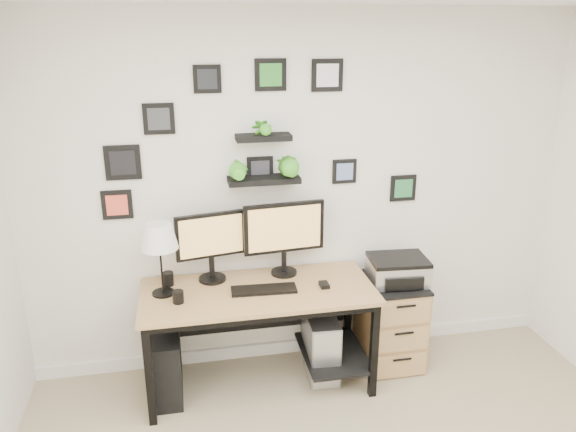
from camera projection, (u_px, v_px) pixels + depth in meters
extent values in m
plane|color=white|center=(303.00, 194.00, 4.09)|extent=(4.00, 0.00, 4.00)
cube|color=white|center=(302.00, 345.00, 4.48)|extent=(4.00, 0.03, 0.10)
cube|color=tan|center=(258.00, 292.00, 3.85)|extent=(1.60, 0.70, 0.03)
cube|color=black|center=(258.00, 297.00, 3.87)|extent=(1.54, 0.64, 0.05)
cube|color=black|center=(252.00, 305.00, 4.25)|extent=(1.44, 0.02, 0.41)
cube|color=black|center=(333.00, 353.00, 4.14)|extent=(0.45, 0.63, 0.03)
cube|color=black|center=(149.00, 376.00, 3.56)|extent=(0.05, 0.05, 0.72)
cube|color=black|center=(152.00, 329.00, 4.11)|extent=(0.05, 0.05, 0.72)
cube|color=black|center=(374.00, 350.00, 3.84)|extent=(0.05, 0.05, 0.72)
cube|color=black|center=(348.00, 309.00, 4.39)|extent=(0.05, 0.05, 0.72)
cylinder|color=black|center=(212.00, 279.00, 3.99)|extent=(0.23, 0.23, 0.02)
cylinder|color=black|center=(212.00, 268.00, 3.96)|extent=(0.05, 0.05, 0.17)
cube|color=black|center=(211.00, 235.00, 3.88)|extent=(0.49, 0.12, 0.32)
cube|color=tan|center=(211.00, 236.00, 3.86)|extent=(0.44, 0.09, 0.28)
cylinder|color=black|center=(284.00, 272.00, 4.09)|extent=(0.20, 0.20, 0.02)
cylinder|color=black|center=(284.00, 262.00, 4.06)|extent=(0.04, 0.04, 0.17)
cube|color=black|center=(284.00, 228.00, 3.97)|extent=(0.59, 0.09, 0.37)
cube|color=tan|center=(285.00, 228.00, 3.95)|extent=(0.52, 0.05, 0.31)
cube|color=black|center=(264.00, 290.00, 3.82)|extent=(0.45, 0.17, 0.02)
cube|color=black|center=(324.00, 285.00, 3.89)|extent=(0.06, 0.09, 0.03)
cylinder|color=black|center=(163.00, 293.00, 3.79)|extent=(0.15, 0.15, 0.01)
cylinder|color=black|center=(161.00, 262.00, 3.71)|extent=(0.01, 0.01, 0.45)
cone|color=white|center=(159.00, 236.00, 3.65)|extent=(0.25, 0.25, 0.17)
cylinder|color=black|center=(178.00, 297.00, 3.65)|extent=(0.07, 0.07, 0.08)
cylinder|color=black|center=(168.00, 279.00, 3.90)|extent=(0.08, 0.08, 0.10)
cube|color=black|center=(165.00, 363.00, 3.90)|extent=(0.22, 0.49, 0.49)
cube|color=gray|center=(320.00, 343.00, 4.15)|extent=(0.24, 0.49, 0.48)
cube|color=silver|center=(327.00, 361.00, 3.93)|extent=(0.19, 0.02, 0.45)
cube|color=tan|center=(390.00, 322.00, 4.27)|extent=(0.42, 0.50, 0.65)
cube|color=black|center=(392.00, 282.00, 4.16)|extent=(0.43, 0.51, 0.02)
cube|color=tan|center=(401.00, 366.00, 4.10)|extent=(0.39, 0.02, 0.18)
cylinder|color=black|center=(402.00, 360.00, 4.07)|extent=(0.14, 0.02, 0.02)
cube|color=tan|center=(403.00, 340.00, 4.03)|extent=(0.39, 0.02, 0.18)
cylinder|color=black|center=(404.00, 334.00, 4.00)|extent=(0.14, 0.02, 0.02)
cube|color=tan|center=(405.00, 313.00, 3.96)|extent=(0.39, 0.02, 0.18)
cylinder|color=black|center=(406.00, 306.00, 3.93)|extent=(0.14, 0.02, 0.02)
cube|color=silver|center=(398.00, 271.00, 4.12)|extent=(0.44, 0.35, 0.16)
cube|color=black|center=(398.00, 260.00, 4.09)|extent=(0.44, 0.35, 0.03)
cube|color=black|center=(405.00, 284.00, 3.97)|extent=(0.28, 0.04, 0.09)
cube|color=black|center=(264.00, 180.00, 3.90)|extent=(0.50, 0.18, 0.04)
cube|color=black|center=(263.00, 137.00, 3.79)|extent=(0.38, 0.15, 0.04)
imported|color=green|center=(239.00, 159.00, 3.82)|extent=(0.15, 0.12, 0.27)
imported|color=green|center=(288.00, 157.00, 3.88)|extent=(0.15, 0.15, 0.27)
imported|color=green|center=(263.00, 115.00, 3.74)|extent=(0.13, 0.09, 0.25)
cube|color=black|center=(159.00, 119.00, 3.70)|extent=(0.21, 0.02, 0.21)
cube|color=#343539|center=(159.00, 119.00, 3.69)|extent=(0.14, 0.00, 0.14)
cube|color=black|center=(271.00, 75.00, 3.75)|extent=(0.21, 0.02, 0.21)
cube|color=#2D812B|center=(271.00, 75.00, 3.74)|extent=(0.15, 0.00, 0.15)
cube|color=black|center=(344.00, 171.00, 4.08)|extent=(0.18, 0.02, 0.18)
cube|color=#6279AB|center=(345.00, 172.00, 4.07)|extent=(0.12, 0.00, 0.12)
cube|color=black|center=(207.00, 79.00, 3.68)|extent=(0.18, 0.02, 0.18)
cube|color=black|center=(207.00, 79.00, 3.67)|extent=(0.13, 0.00, 0.13)
cube|color=black|center=(327.00, 75.00, 3.83)|extent=(0.22, 0.02, 0.22)
cube|color=silver|center=(328.00, 75.00, 3.82)|extent=(0.15, 0.00, 0.15)
cube|color=black|center=(403.00, 188.00, 4.22)|extent=(0.20, 0.02, 0.20)
cube|color=#2A7540|center=(404.00, 188.00, 4.21)|extent=(0.14, 0.00, 0.14)
cube|color=black|center=(117.00, 205.00, 3.83)|extent=(0.20, 0.02, 0.20)
cube|color=#E55036|center=(117.00, 205.00, 3.82)|extent=(0.14, 0.00, 0.14)
cube|color=black|center=(260.00, 169.00, 3.95)|extent=(0.18, 0.02, 0.18)
cube|color=#333239|center=(260.00, 170.00, 3.94)|extent=(0.13, 0.00, 0.13)
cube|color=black|center=(123.00, 163.00, 3.75)|extent=(0.24, 0.02, 0.24)
cube|color=black|center=(123.00, 163.00, 3.74)|extent=(0.17, 0.00, 0.17)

